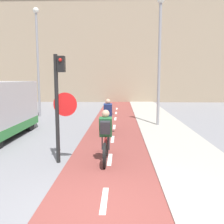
{
  "coord_description": "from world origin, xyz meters",
  "views": [
    {
      "loc": [
        0.32,
        -4.16,
        2.42
      ],
      "look_at": [
        0.0,
        4.83,
        1.2
      ],
      "focal_mm": 40.0,
      "sensor_mm": 36.0,
      "label": 1
    }
  ],
  "objects_px": {
    "traffic_light_pole": "(60,97)",
    "cyclist_near": "(106,137)",
    "street_lamp_sidewalk": "(160,48)",
    "street_lamp_far": "(37,51)",
    "cyclist_far": "(108,118)"
  },
  "relations": [
    {
      "from": "street_lamp_far",
      "to": "traffic_light_pole",
      "type": "bearing_deg",
      "value": -68.29
    },
    {
      "from": "traffic_light_pole",
      "to": "street_lamp_far",
      "type": "relative_size",
      "value": 0.46
    },
    {
      "from": "traffic_light_pole",
      "to": "cyclist_near",
      "type": "xyz_separation_m",
      "value": [
        1.28,
        0.12,
        -1.19
      ]
    },
    {
      "from": "traffic_light_pole",
      "to": "street_lamp_far",
      "type": "height_order",
      "value": "street_lamp_far"
    },
    {
      "from": "street_lamp_sidewalk",
      "to": "cyclist_near",
      "type": "height_order",
      "value": "street_lamp_sidewalk"
    },
    {
      "from": "cyclist_far",
      "to": "traffic_light_pole",
      "type": "bearing_deg",
      "value": -106.27
    },
    {
      "from": "street_lamp_far",
      "to": "cyclist_far",
      "type": "xyz_separation_m",
      "value": [
        4.58,
        -4.66,
        -3.4
      ]
    },
    {
      "from": "cyclist_near",
      "to": "cyclist_far",
      "type": "relative_size",
      "value": 1.01
    },
    {
      "from": "traffic_light_pole",
      "to": "cyclist_far",
      "type": "relative_size",
      "value": 1.7
    },
    {
      "from": "street_lamp_sidewalk",
      "to": "cyclist_near",
      "type": "distance_m",
      "value": 6.91
    },
    {
      "from": "traffic_light_pole",
      "to": "street_lamp_far",
      "type": "distance_m",
      "value": 9.52
    },
    {
      "from": "street_lamp_sidewalk",
      "to": "cyclist_near",
      "type": "xyz_separation_m",
      "value": [
        -2.33,
        -5.66,
        -3.2
      ]
    },
    {
      "from": "traffic_light_pole",
      "to": "street_lamp_sidewalk",
      "type": "distance_m",
      "value": 7.11
    },
    {
      "from": "cyclist_near",
      "to": "cyclist_far",
      "type": "height_order",
      "value": "same"
    },
    {
      "from": "street_lamp_far",
      "to": "cyclist_far",
      "type": "distance_m",
      "value": 7.37
    }
  ]
}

